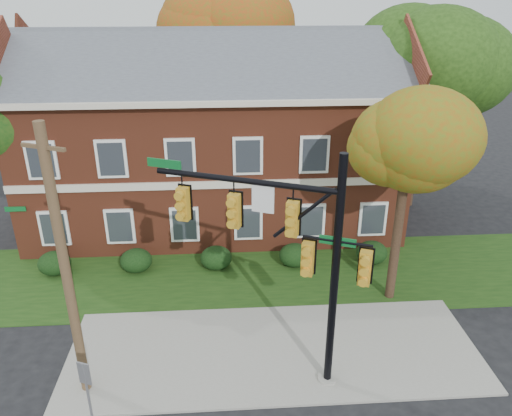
{
  "coord_description": "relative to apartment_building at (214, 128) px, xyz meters",
  "views": [
    {
      "loc": [
        -1.53,
        -12.56,
        11.57
      ],
      "look_at": [
        -0.48,
        3.0,
        4.56
      ],
      "focal_mm": 35.0,
      "sensor_mm": 36.0,
      "label": 1
    }
  ],
  "objects": [
    {
      "name": "grass_strip",
      "position": [
        2.0,
        -5.95,
        -4.97
      ],
      "size": [
        30.0,
        6.0,
        0.04
      ],
      "primitive_type": "cube",
      "color": "#193811",
      "rests_on": "ground"
    },
    {
      "name": "traffic_signal",
      "position": [
        2.28,
        -11.95,
        -0.26
      ],
      "size": [
        6.39,
        2.74,
        7.62
      ],
      "rotation": [
        0.0,
        0.0,
        -0.39
      ],
      "color": "gray",
      "rests_on": "ground"
    },
    {
      "name": "ground",
      "position": [
        2.0,
        -11.95,
        -4.99
      ],
      "size": [
        120.0,
        120.0,
        0.0
      ],
      "primitive_type": "plane",
      "color": "black",
      "rests_on": "ground"
    },
    {
      "name": "apartment_building",
      "position": [
        0.0,
        0.0,
        0.0
      ],
      "size": [
        18.8,
        8.8,
        9.74
      ],
      "color": "brown",
      "rests_on": "ground"
    },
    {
      "name": "hedge_left",
      "position": [
        -3.5,
        -5.25,
        -4.46
      ],
      "size": [
        1.4,
        1.26,
        1.05
      ],
      "primitive_type": "ellipsoid",
      "color": "black",
      "rests_on": "ground"
    },
    {
      "name": "hedge_center",
      "position": [
        0.0,
        -5.25,
        -4.46
      ],
      "size": [
        1.4,
        1.26,
        1.05
      ],
      "primitive_type": "ellipsoid",
      "color": "black",
      "rests_on": "ground"
    },
    {
      "name": "sidewalk",
      "position": [
        2.0,
        -10.95,
        -4.95
      ],
      "size": [
        14.0,
        5.0,
        0.08
      ],
      "primitive_type": "cube",
      "color": "gray",
      "rests_on": "ground"
    },
    {
      "name": "sign_post",
      "position": [
        -3.4,
        -13.95,
        -3.31
      ],
      "size": [
        0.35,
        0.17,
        2.47
      ],
      "rotation": [
        0.0,
        0.0,
        -0.38
      ],
      "color": "slate",
      "rests_on": "ground"
    },
    {
      "name": "hedge_far_left",
      "position": [
        -7.0,
        -5.25,
        -4.46
      ],
      "size": [
        1.4,
        1.26,
        1.05
      ],
      "primitive_type": "ellipsoid",
      "color": "black",
      "rests_on": "ground"
    },
    {
      "name": "tree_far_rear",
      "position": [
        1.34,
        7.84,
        3.86
      ],
      "size": [
        6.84,
        6.46,
        11.52
      ],
      "color": "black",
      "rests_on": "ground"
    },
    {
      "name": "hedge_right",
      "position": [
        3.5,
        -5.25,
        -4.46
      ],
      "size": [
        1.4,
        1.26,
        1.05
      ],
      "primitive_type": "ellipsoid",
      "color": "black",
      "rests_on": "ground"
    },
    {
      "name": "tree_near_right",
      "position": [
        7.22,
        -8.09,
        1.68
      ],
      "size": [
        4.5,
        4.25,
        8.58
      ],
      "color": "black",
      "rests_on": "ground"
    },
    {
      "name": "hedge_far_right",
      "position": [
        7.0,
        -5.25,
        -4.46
      ],
      "size": [
        1.4,
        1.26,
        1.05
      ],
      "primitive_type": "ellipsoid",
      "color": "black",
      "rests_on": "ground"
    },
    {
      "name": "tree_right_rear",
      "position": [
        11.31,
        0.86,
        3.13
      ],
      "size": [
        6.3,
        5.95,
        10.62
      ],
      "color": "black",
      "rests_on": "ground"
    },
    {
      "name": "utility_pole",
      "position": [
        -4.01,
        -12.29,
        -0.65
      ],
      "size": [
        1.25,
        0.63,
        8.54
      ],
      "rotation": [
        0.0,
        0.0,
        -0.42
      ],
      "color": "brown",
      "rests_on": "ground"
    }
  ]
}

